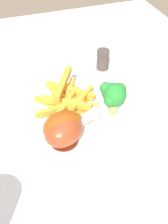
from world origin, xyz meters
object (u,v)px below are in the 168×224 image
Objects in this scene: carrot_fries_pile at (67,100)px; chicken_drumstick_near at (65,131)px; dining_table at (91,180)px; broccoli_floret_front at (114,94)px; pepper_shaker at (103,60)px; chicken_drumstick_far at (64,126)px; dinner_plate at (84,122)px.

carrot_fries_pile is 0.09m from chicken_drumstick_near.
chicken_drumstick_near reaches higher than dining_table.
broccoli_floret_front reaches higher than dining_table.
carrot_fries_pile is 0.17m from pepper_shaker.
broccoli_floret_front is 0.57× the size of chicken_drumstick_near.
chicken_drumstick_near is 2.40× the size of pepper_shaker.
chicken_drumstick_far is 0.24m from pepper_shaker.
chicken_drumstick_far is at bearing 172.64° from chicken_drumstick_near.
chicken_drumstick_far reaches higher than dinner_plate.
carrot_fries_pile is at bearing 160.87° from chicken_drumstick_far.
chicken_drumstick_near is at bearing -69.81° from broccoli_floret_front.
chicken_drumstick_near reaches higher than pepper_shaker.
dining_table is 0.17m from carrot_fries_pile.
dining_table is 4.81× the size of dinner_plate.
chicken_drumstick_near is at bearing -17.65° from carrot_fries_pile.
pepper_shaker is at bearing 164.53° from broccoli_floret_front.
chicken_drumstick_near is (0.04, -0.11, -0.02)m from broccoli_floret_front.
pepper_shaker is (-0.12, 0.12, -0.00)m from carrot_fries_pile.
chicken_drumstick_far is (0.03, -0.10, -0.02)m from broccoli_floret_front.
dinner_plate is (-0.06, 0.01, 0.11)m from dining_table.
broccoli_floret_front is at bearing 104.88° from chicken_drumstick_far.
dining_table is at bearing -45.53° from broccoli_floret_front.
broccoli_floret_front reaches higher than dinner_plate.
chicken_drumstick_far is at bearing -38.01° from pepper_shaker.
carrot_fries_pile and chicken_drumstick_near have the same top height.
dinner_plate is 2.02× the size of chicken_drumstick_far.
broccoli_floret_front is at bearing -15.47° from pepper_shaker.
dining_table is at bearing -25.81° from pepper_shaker.
carrot_fries_pile is (-0.11, -0.01, 0.13)m from dining_table.
dining_table is at bearing 7.44° from carrot_fries_pile.
chicken_drumstick_near is (-0.02, -0.04, 0.14)m from dining_table.
dining_table is 0.18m from broccoli_floret_front.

